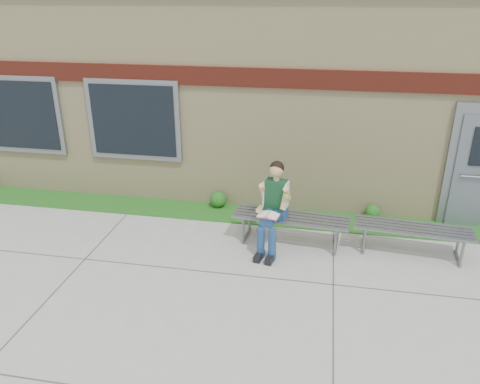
# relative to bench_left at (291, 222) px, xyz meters

# --- Properties ---
(ground) EXTENTS (80.00, 80.00, 0.00)m
(ground) POSITION_rel_bench_left_xyz_m (-0.25, -1.67, -0.39)
(ground) COLOR #9E9E99
(ground) RESTS_ON ground
(grass_strip) EXTENTS (16.00, 0.80, 0.02)m
(grass_strip) POSITION_rel_bench_left_xyz_m (-0.25, 0.93, -0.38)
(grass_strip) COLOR #1D4F15
(grass_strip) RESTS_ON ground
(school_building) EXTENTS (16.20, 6.22, 4.20)m
(school_building) POSITION_rel_bench_left_xyz_m (-0.25, 4.32, 1.71)
(school_building) COLOR beige
(school_building) RESTS_ON ground
(bench_left) EXTENTS (2.01, 0.72, 0.51)m
(bench_left) POSITION_rel_bench_left_xyz_m (0.00, 0.00, 0.00)
(bench_left) COLOR slate
(bench_left) RESTS_ON ground
(bench_right) EXTENTS (1.92, 0.70, 0.49)m
(bench_right) POSITION_rel_bench_left_xyz_m (2.00, 0.00, -0.02)
(bench_right) COLOR slate
(bench_right) RESTS_ON ground
(girl) EXTENTS (0.55, 0.94, 1.51)m
(girl) POSITION_rel_bench_left_xyz_m (-0.29, -0.23, 0.40)
(girl) COLOR navy
(girl) RESTS_ON ground
(shrub_mid) EXTENTS (0.32, 0.32, 0.32)m
(shrub_mid) POSITION_rel_bench_left_xyz_m (-1.55, 1.18, -0.21)
(shrub_mid) COLOR #1D4F15
(shrub_mid) RESTS_ON grass_strip
(shrub_east) EXTENTS (0.29, 0.29, 0.29)m
(shrub_east) POSITION_rel_bench_left_xyz_m (1.47, 1.18, -0.23)
(shrub_east) COLOR #1D4F15
(shrub_east) RESTS_ON grass_strip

